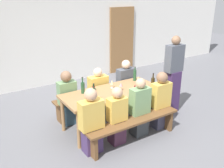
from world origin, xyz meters
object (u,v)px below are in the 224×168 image
object	(u,v)px
wine_glass_0	(94,86)
wine_glass_1	(121,85)
bench_near	(134,125)
seated_guest_near_2	(140,109)
wine_bottle_1	(135,75)
wine_bottle_2	(83,87)
wine_glass_4	(112,83)
wine_bottle_0	(153,82)
seated_guest_far_2	(126,86)
seated_guest_far_0	(67,99)
wine_glass_3	(138,79)
seated_guest_near_3	(160,101)
bench_far	(95,98)
standing_host	(173,76)
wine_glass_2	(135,87)
wooden_door	(122,40)
tasting_table	(112,95)
seated_guest_near_1	(117,117)
wine_bottle_3	(94,95)
seated_guest_far_1	(98,94)
seated_guest_near_0	(92,123)

from	to	relation	value
wine_glass_0	wine_glass_1	size ratio (longest dim) A/B	0.87
bench_near	seated_guest_near_2	bearing A→B (deg)	31.60
wine_bottle_1	wine_bottle_2	world-z (taller)	wine_bottle_2
wine_bottle_1	wine_glass_4	bearing A→B (deg)	-170.70
wine_bottle_0	seated_guest_far_2	size ratio (longest dim) A/B	0.27
seated_guest_near_2	seated_guest_far_0	world-z (taller)	seated_guest_far_0
wine_glass_3	seated_guest_near_3	xyz separation A→B (m)	(0.09, -0.60, -0.31)
bench_far	seated_guest_far_0	size ratio (longest dim) A/B	1.65
wine_glass_4	standing_host	world-z (taller)	standing_host
wine_bottle_1	seated_guest_near_3	distance (m)	0.87
wine_glass_2	wine_glass_0	bearing A→B (deg)	137.27
wine_glass_3	wooden_door	bearing A→B (deg)	60.78
wine_glass_3	standing_host	xyz separation A→B (m)	(0.81, -0.20, -0.04)
wine_glass_3	tasting_table	bearing A→B (deg)	-176.98
wine_glass_0	seated_guest_far_0	size ratio (longest dim) A/B	0.12
seated_guest_near_2	seated_guest_far_0	distance (m)	1.47
wooden_door	wine_glass_1	world-z (taller)	wooden_door
wine_glass_1	wine_glass_4	world-z (taller)	wine_glass_4
wine_bottle_1	wine_glass_3	size ratio (longest dim) A/B	1.79
tasting_table	seated_guest_near_3	world-z (taller)	seated_guest_near_3
wooden_door	wine_glass_2	world-z (taller)	wooden_door
wine_glass_4	seated_guest_near_1	distance (m)	0.86
wine_bottle_3	wine_glass_3	distance (m)	1.23
bench_near	wine_glass_2	distance (m)	0.72
bench_near	seated_guest_far_2	bearing A→B (deg)	59.89
standing_host	wooden_door	bearing A→B (deg)	-104.68
wine_glass_0	seated_guest_far_2	xyz separation A→B (m)	(1.02, 0.33, -0.31)
wine_bottle_0	wine_glass_1	world-z (taller)	wine_bottle_0
wine_glass_4	seated_guest_near_1	xyz separation A→B (m)	(-0.35, -0.70, -0.36)
wine_bottle_2	wine_glass_4	bearing A→B (deg)	-7.01
wine_bottle_0	seated_guest_far_1	size ratio (longest dim) A/B	0.28
wine_glass_2	wine_glass_3	world-z (taller)	wine_glass_2
wine_bottle_3	seated_guest_far_1	distance (m)	1.04
wine_bottle_1	seated_guest_near_3	world-z (taller)	seated_guest_near_3
seated_guest_near_2	seated_guest_far_1	bearing A→B (deg)	11.75
bench_near	wine_glass_3	world-z (taller)	wine_glass_3
wine_glass_0	seated_guest_far_2	distance (m)	1.11
bench_far	wine_glass_0	world-z (taller)	wine_glass_0
wooden_door	seated_guest_near_1	bearing A→B (deg)	-126.17
bench_near	standing_host	xyz separation A→B (m)	(1.48, 0.55, 0.48)
wine_bottle_1	wine_glass_4	world-z (taller)	wine_bottle_1
wine_glass_1	seated_guest_near_0	world-z (taller)	seated_guest_near_0
wine_glass_0	wine_glass_1	world-z (taller)	wine_glass_1
seated_guest_near_0	seated_guest_far_2	bearing A→B (deg)	-53.29
bench_far	wooden_door	bearing A→B (deg)	44.10
seated_guest_near_3	seated_guest_far_1	distance (m)	1.35
wooden_door	wine_glass_1	distance (m)	3.66
wine_bottle_2	seated_guest_near_2	size ratio (longest dim) A/B	0.29
tasting_table	wine_bottle_3	distance (m)	0.62
wine_bottle_1	wine_glass_0	bearing A→B (deg)	-178.69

